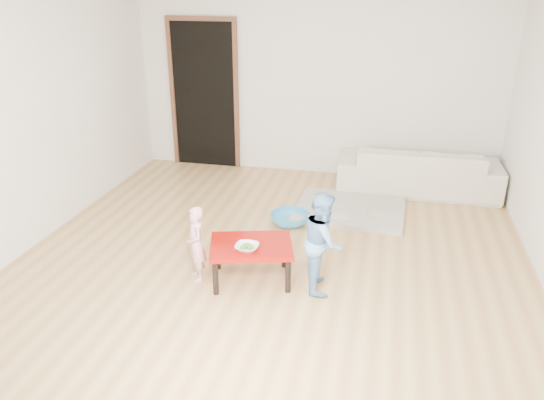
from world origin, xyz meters
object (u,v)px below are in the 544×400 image
(sofa, at_px, (418,169))
(bowl, at_px, (247,247))
(child_pink, at_px, (196,244))
(child_blue, at_px, (323,242))
(red_table, at_px, (251,262))
(basin, at_px, (290,219))

(sofa, height_order, bowl, sofa)
(child_pink, distance_m, child_blue, 1.15)
(child_blue, bearing_deg, bowl, 91.65)
(bowl, xyz_separation_m, child_blue, (0.65, 0.14, 0.06))
(red_table, bearing_deg, basin, 84.78)
(red_table, distance_m, basin, 1.26)
(sofa, relative_size, child_blue, 2.23)
(child_pink, xyz_separation_m, basin, (0.61, 1.33, -0.29))
(sofa, height_order, child_blue, child_blue)
(red_table, distance_m, child_blue, 0.70)
(bowl, height_order, basin, bowl)
(bowl, height_order, child_pink, child_pink)
(child_pink, distance_m, basin, 1.49)
(sofa, distance_m, red_table, 3.06)
(sofa, xyz_separation_m, child_pink, (-2.03, -2.73, 0.06))
(red_table, distance_m, child_pink, 0.53)
(bowl, relative_size, basin, 0.47)
(red_table, distance_m, bowl, 0.24)
(sofa, distance_m, child_blue, 2.77)
(sofa, distance_m, basin, 2.01)
(child_blue, height_order, basin, child_blue)
(red_table, xyz_separation_m, child_pink, (-0.49, -0.09, 0.17))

